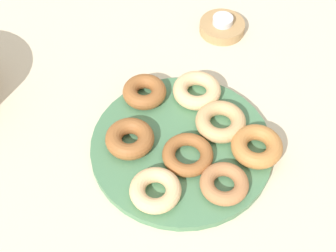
{
  "coord_description": "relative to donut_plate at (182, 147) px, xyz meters",
  "views": [
    {
      "loc": [
        -0.43,
        -0.29,
        0.74
      ],
      "look_at": [
        0.0,
        0.03,
        0.04
      ],
      "focal_mm": 54.29,
      "sensor_mm": 36.0,
      "label": 1
    }
  ],
  "objects": [
    {
      "name": "donut_7",
      "position": [
        0.07,
        -0.11,
        0.02
      ],
      "size": [
        0.12,
        0.12,
        0.03
      ],
      "primitive_type": "torus",
      "rotation": [
        0.0,
        0.0,
        0.39
      ],
      "color": "#BC7A3D",
      "rests_on": "donut_plate"
    },
    {
      "name": "donut_2",
      "position": [
        -0.05,
        0.07,
        0.02
      ],
      "size": [
        0.12,
        0.12,
        0.03
      ],
      "primitive_type": "torus",
      "rotation": [
        0.0,
        0.0,
        0.93
      ],
      "color": "#995B2D",
      "rests_on": "donut_plate"
    },
    {
      "name": "donut_3",
      "position": [
        0.07,
        -0.03,
        0.02
      ],
      "size": [
        0.12,
        0.12,
        0.03
      ],
      "primitive_type": "torus",
      "rotation": [
        0.0,
        0.0,
        3.56
      ],
      "color": "tan",
      "rests_on": "donut_plate"
    },
    {
      "name": "tealight",
      "position": [
        0.31,
        0.11,
        0.02
      ],
      "size": [
        0.04,
        0.04,
        0.01
      ],
      "primitive_type": "cylinder",
      "color": "silver",
      "rests_on": "candle_holder"
    },
    {
      "name": "donut_1",
      "position": [
        -0.02,
        -0.03,
        0.02
      ],
      "size": [
        0.12,
        0.12,
        0.02
      ],
      "primitive_type": "torus",
      "rotation": [
        0.0,
        0.0,
        2.66
      ],
      "color": "#995B2D",
      "rests_on": "donut_plate"
    },
    {
      "name": "ground_plane",
      "position": [
        0.0,
        0.0,
        -0.01
      ],
      "size": [
        2.4,
        2.4,
        0.0
      ],
      "primitive_type": "plane",
      "color": "beige"
    },
    {
      "name": "donut_plate",
      "position": [
        0.0,
        0.0,
        0.0
      ],
      "size": [
        0.32,
        0.32,
        0.01
      ],
      "primitive_type": "cylinder",
      "color": "#4C7F56",
      "rests_on": "ground_plane"
    },
    {
      "name": "candle_holder",
      "position": [
        0.31,
        0.11,
        0.0
      ],
      "size": [
        0.1,
        0.1,
        0.02
      ],
      "primitive_type": "cylinder",
      "color": "tan",
      "rests_on": "ground_plane"
    },
    {
      "name": "donut_6",
      "position": [
        0.11,
        0.04,
        0.02
      ],
      "size": [
        0.11,
        0.11,
        0.03
      ],
      "primitive_type": "torus",
      "rotation": [
        0.0,
        0.0,
        6.07
      ],
      "color": "#EABC84",
      "rests_on": "donut_plate"
    },
    {
      "name": "donut_5",
      "position": [
        -0.03,
        -0.11,
        0.02
      ],
      "size": [
        0.12,
        0.12,
        0.02
      ],
      "primitive_type": "torus",
      "rotation": [
        0.0,
        0.0,
        2.34
      ],
      "color": "#B27547",
      "rests_on": "donut_plate"
    },
    {
      "name": "donut_4",
      "position": [
        0.05,
        0.12,
        0.02
      ],
      "size": [
        0.11,
        0.11,
        0.03
      ],
      "primitive_type": "torus",
      "rotation": [
        0.0,
        0.0,
        5.7
      ],
      "color": "#995B2D",
      "rests_on": "donut_plate"
    },
    {
      "name": "donut_0",
      "position": [
        -0.11,
        -0.02,
        0.02
      ],
      "size": [
        0.12,
        0.12,
        0.03
      ],
      "primitive_type": "torus",
      "rotation": [
        0.0,
        0.0,
        3.99
      ],
      "color": "#EABC84",
      "rests_on": "donut_plate"
    }
  ]
}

